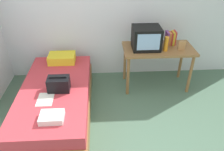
{
  "coord_description": "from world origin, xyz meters",
  "views": [
    {
      "loc": [
        -0.26,
        -1.8,
        2.3
      ],
      "look_at": [
        -0.1,
        1.04,
        0.51
      ],
      "focal_mm": 35.58,
      "sensor_mm": 36.0,
      "label": 1
    }
  ],
  "objects": [
    {
      "name": "remote_dark",
      "position": [
        -0.76,
        0.24,
        0.47
      ],
      "size": [
        0.04,
        0.16,
        0.02
      ],
      "primitive_type": "cube",
      "color": "black",
      "rests_on": "bed"
    },
    {
      "name": "book_row",
      "position": [
        0.92,
        1.62,
        0.85
      ],
      "size": [
        0.16,
        0.17,
        0.23
      ],
      "color": "#7A3D89",
      "rests_on": "desk"
    },
    {
      "name": "handbag",
      "position": [
        -0.86,
        0.78,
        0.56
      ],
      "size": [
        0.3,
        0.2,
        0.22
      ],
      "color": "black",
      "rests_on": "bed"
    },
    {
      "name": "picture_frame",
      "position": [
        1.04,
        1.38,
        0.81
      ],
      "size": [
        0.11,
        0.02,
        0.15
      ],
      "primitive_type": "cube",
      "color": "#B27F4C",
      "rests_on": "desk"
    },
    {
      "name": "bed",
      "position": [
        -0.94,
        0.84,
        0.23
      ],
      "size": [
        1.0,
        2.0,
        0.46
      ],
      "color": "olive",
      "rests_on": "ground"
    },
    {
      "name": "water_bottle",
      "position": [
        0.78,
        1.37,
        0.86
      ],
      "size": [
        0.07,
        0.07,
        0.24
      ],
      "primitive_type": "cylinder",
      "color": "orange",
      "rests_on": "desk"
    },
    {
      "name": "wall_back",
      "position": [
        0.0,
        2.0,
        1.3
      ],
      "size": [
        5.2,
        0.1,
        2.6
      ],
      "primitive_type": "cube",
      "color": "silver",
      "rests_on": "ground"
    },
    {
      "name": "tv",
      "position": [
        0.47,
        1.47,
        0.92
      ],
      "size": [
        0.44,
        0.39,
        0.36
      ],
      "color": "black",
      "rests_on": "desk"
    },
    {
      "name": "pillow",
      "position": [
        -0.93,
        1.62,
        0.53
      ],
      "size": [
        0.45,
        0.31,
        0.14
      ],
      "primitive_type": "cube",
      "color": "yellow",
      "rests_on": "bed"
    },
    {
      "name": "folded_towel",
      "position": [
        -0.86,
        0.18,
        0.49
      ],
      "size": [
        0.28,
        0.22,
        0.08
      ],
      "primitive_type": "cube",
      "color": "white",
      "rests_on": "bed"
    },
    {
      "name": "magazine",
      "position": [
        -1.01,
        0.57,
        0.46
      ],
      "size": [
        0.21,
        0.29,
        0.01
      ],
      "primitive_type": "cube",
      "color": "white",
      "rests_on": "bed"
    },
    {
      "name": "desk",
      "position": [
        0.7,
        1.48,
        0.65
      ],
      "size": [
        1.16,
        0.6,
        0.74
      ],
      "color": "olive",
      "rests_on": "ground"
    }
  ]
}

